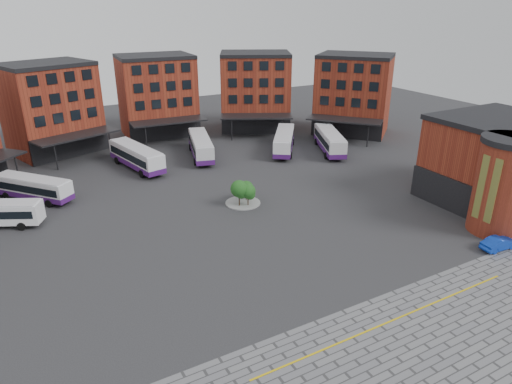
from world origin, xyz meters
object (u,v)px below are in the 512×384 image
bus_b (33,188)px  bus_c (136,157)px  tree_island (244,191)px  bus_f (329,141)px  bus_e (284,141)px  bus_d (201,146)px  blue_car (499,243)px

bus_b → bus_c: 15.65m
tree_island → bus_c: bus_c is taller
tree_island → bus_f: bus_f is taller
bus_e → bus_d: bearing=-160.8°
bus_d → bus_b: bearing=-151.2°
bus_c → bus_f: (30.64, -7.21, -0.01)m
bus_c → bus_e: bus_c is taller
bus_d → blue_car: (15.00, -42.52, -1.19)m
bus_f → blue_car: bearing=-73.7°
bus_f → bus_c: bearing=-168.8°
blue_car → bus_f: bearing=-4.6°
bus_d → tree_island: bearing=-81.5°
bus_d → blue_car: size_ratio=3.08×
bus_e → blue_car: size_ratio=2.80×
bus_b → bus_d: bearing=-27.5°
tree_island → bus_b: bearing=147.8°
bus_c → bus_e: bearing=-20.4°
tree_island → blue_car: 28.50m
tree_island → bus_d: bus_d is taller
bus_b → bus_d: size_ratio=0.78×
bus_b → bus_c: (14.71, 5.34, 0.25)m
blue_car → bus_b: bearing=51.3°
bus_f → blue_car: 35.21m
tree_island → bus_d: bearing=82.6°
blue_car → bus_c: bearing=34.9°
tree_island → bus_c: bearing=112.1°
bus_c → blue_car: (25.60, -42.04, -1.23)m
bus_e → bus_f: bus_f is taller
bus_b → blue_car: (40.31, -36.70, -0.98)m
bus_b → bus_f: bus_f is taller
bus_b → bus_f: 45.38m
bus_f → tree_island: bearing=-126.7°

